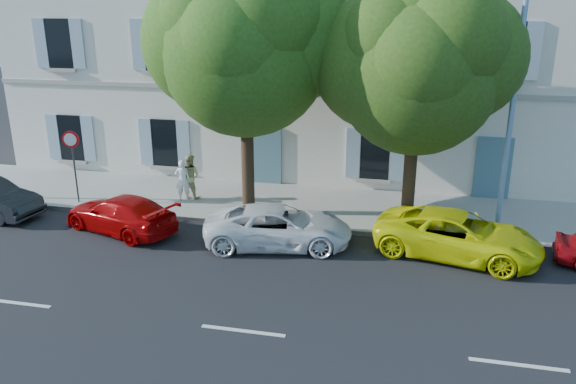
% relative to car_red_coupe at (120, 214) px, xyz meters
% --- Properties ---
extents(ground, '(90.00, 90.00, 0.00)m').
position_rel_car_red_coupe_xyz_m(ground, '(5.67, -0.93, -0.60)').
color(ground, black).
extents(sidewalk, '(36.00, 4.50, 0.15)m').
position_rel_car_red_coupe_xyz_m(sidewalk, '(5.67, 3.52, -0.53)').
color(sidewalk, '#A09E96').
rests_on(sidewalk, ground).
extents(kerb, '(36.00, 0.16, 0.16)m').
position_rel_car_red_coupe_xyz_m(kerb, '(5.67, 1.35, -0.52)').
color(kerb, '#9E998E').
rests_on(kerb, ground).
extents(building, '(28.00, 7.00, 12.00)m').
position_rel_car_red_coupe_xyz_m(building, '(5.67, 9.27, 5.40)').
color(building, silver).
rests_on(building, ground).
extents(car_red_coupe, '(4.47, 2.97, 1.20)m').
position_rel_car_red_coupe_xyz_m(car_red_coupe, '(0.00, 0.00, 0.00)').
color(car_red_coupe, '#AD0405').
rests_on(car_red_coupe, ground).
extents(car_white_coupe, '(4.83, 2.86, 1.26)m').
position_rel_car_red_coupe_xyz_m(car_white_coupe, '(5.35, -0.02, 0.03)').
color(car_white_coupe, white).
rests_on(car_white_coupe, ground).
extents(car_yellow_supercar, '(5.20, 3.25, 1.34)m').
position_rel_car_red_coupe_xyz_m(car_yellow_supercar, '(10.72, 0.36, 0.07)').
color(car_yellow_supercar, '#E0E309').
rests_on(car_yellow_supercar, ground).
extents(tree_left, '(5.53, 5.53, 8.57)m').
position_rel_car_red_coupe_xyz_m(tree_left, '(3.74, 2.25, 5.07)').
color(tree_left, '#3A2819').
rests_on(tree_left, sidewalk).
extents(tree_right, '(5.06, 5.06, 7.80)m').
position_rel_car_red_coupe_xyz_m(tree_right, '(9.22, 2.13, 4.55)').
color(tree_right, '#3A2819').
rests_on(tree_right, sidewalk).
extents(road_sign, '(0.62, 0.16, 2.70)m').
position_rel_car_red_coupe_xyz_m(road_sign, '(-2.78, 1.91, 1.49)').
color(road_sign, '#383A3D').
rests_on(road_sign, sidewalk).
extents(street_lamp, '(0.28, 1.79, 8.42)m').
position_rel_car_red_coupe_xyz_m(street_lamp, '(12.06, 1.79, 4.32)').
color(street_lamp, '#7293BF').
rests_on(street_lamp, sidewalk).
extents(pedestrian_a, '(0.65, 0.51, 1.56)m').
position_rel_car_red_coupe_xyz_m(pedestrian_a, '(1.00, 2.93, 0.33)').
color(pedestrian_a, white).
rests_on(pedestrian_a, sidewalk).
extents(pedestrian_b, '(0.90, 0.75, 1.69)m').
position_rel_car_red_coupe_xyz_m(pedestrian_b, '(1.14, 3.27, 0.40)').
color(pedestrian_b, tan).
rests_on(pedestrian_b, sidewalk).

